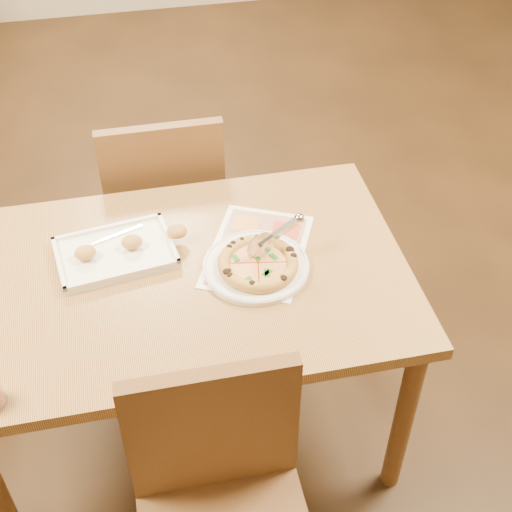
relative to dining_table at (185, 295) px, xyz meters
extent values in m
plane|color=black|center=(0.00, 0.00, -0.63)|extent=(7.00, 7.00, 0.00)
cube|color=#A78343|center=(0.00, 0.00, 0.07)|extent=(1.30, 0.85, 0.04)
cylinder|color=brown|center=(-0.59, 0.36, -0.29)|extent=(0.06, 0.06, 0.68)
cylinder|color=brown|center=(0.59, -0.36, -0.29)|extent=(0.06, 0.06, 0.68)
cylinder|color=brown|center=(0.59, 0.36, -0.29)|extent=(0.06, 0.06, 0.68)
cube|color=brown|center=(0.00, -0.51, 0.04)|extent=(0.42, 0.04, 0.45)
cube|color=brown|center=(0.00, 0.70, -0.18)|extent=(0.42, 0.42, 0.04)
cube|color=brown|center=(0.00, 0.51, 0.04)|extent=(0.42, 0.04, 0.45)
cylinder|color=white|center=(0.21, -0.02, 0.09)|extent=(0.39, 0.39, 0.02)
cylinder|color=gold|center=(0.21, -0.03, 0.11)|extent=(0.23, 0.23, 0.01)
cylinder|color=#E8CC7E|center=(0.21, -0.03, 0.11)|extent=(0.19, 0.19, 0.01)
torus|color=gold|center=(0.21, -0.03, 0.12)|extent=(0.23, 0.23, 0.04)
cylinder|color=silver|center=(0.23, -0.01, 0.16)|extent=(0.09, 0.03, 0.09)
cube|color=silver|center=(0.29, 0.01, 0.19)|extent=(0.13, 0.06, 0.07)
cube|color=white|center=(-0.18, 0.12, 0.09)|extent=(0.37, 0.28, 0.02)
cube|color=silver|center=(-0.18, 0.12, 0.11)|extent=(0.16, 0.07, 0.00)
ellipsoid|color=#D7994D|center=(-0.27, 0.10, 0.13)|extent=(0.06, 0.05, 0.04)
ellipsoid|color=#D7994D|center=(-0.13, 0.12, 0.13)|extent=(0.06, 0.05, 0.04)
ellipsoid|color=#D7994D|center=(0.00, 0.14, 0.13)|extent=(0.06, 0.05, 0.04)
cube|color=white|center=(0.23, 0.05, 0.09)|extent=(0.41, 0.46, 0.00)
camera|label=1|loc=(-0.10, -1.49, 1.51)|focal=50.00mm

